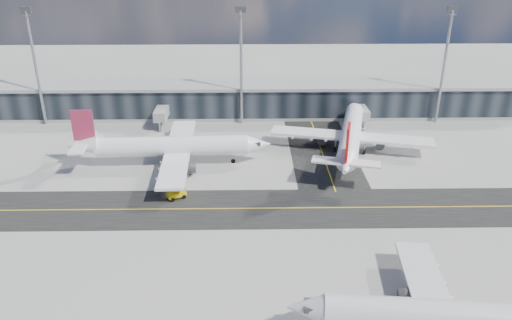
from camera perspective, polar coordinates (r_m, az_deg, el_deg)
The scene contains 9 objects.
ground at distance 84.93m, azimuth -1.93°, elevation -6.90°, with size 300.00×300.00×0.00m, color gray.
taxiway_lanes at distance 94.29m, azimuth 0.55°, elevation -3.50°, with size 180.00×63.00×0.03m.
terminal_concourse at distance 133.70m, azimuth -1.60°, elevation 6.90°, with size 152.00×19.80×8.80m.
floodlight_masts at distance 123.98m, azimuth -1.71°, elevation 11.03°, with size 102.50×0.70×28.90m.
airliner_af at distance 104.78m, azimuth -9.84°, elevation 1.53°, with size 41.66×35.47×12.35m.
airliner_redtail at distance 111.17m, azimuth 10.77°, elevation 2.84°, with size 35.97×41.84×12.51m.
airliner_near at distance 64.45m, azimuth 21.70°, elevation -16.34°, with size 38.45×32.84×11.38m.
baggage_tug at distance 92.28m, azimuth -8.91°, elevation -3.74°, with size 3.71×3.06×2.11m.
service_van at distance 127.37m, azimuth 11.52°, elevation 3.94°, with size 2.52×5.46×1.52m, color white.
Camera 1 is at (1.64, -72.70, 43.87)m, focal length 35.00 mm.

